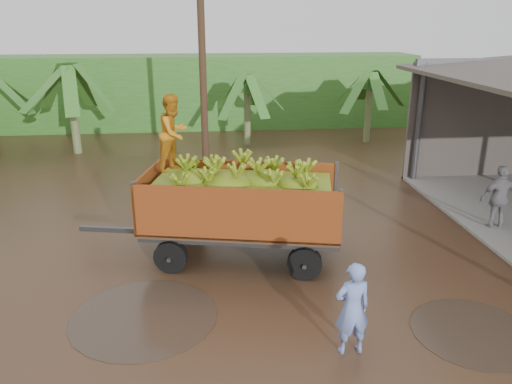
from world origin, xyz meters
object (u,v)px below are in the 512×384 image
Objects in this scene: banana_trailer at (240,202)px; man_grey at (499,198)px; utility_pole at (202,59)px; man_blue at (352,309)px.

banana_trailer is 3.54× the size of man_grey.
banana_trailer is 0.78× the size of utility_pole.
utility_pole is at bearing -35.72° from man_grey.
man_blue is at bearing 41.81° from man_grey.
banana_trailer is at bearing -73.16° from man_blue.
man_grey is at bearing -144.41° from man_blue.
man_grey is at bearing 19.54° from banana_trailer.
banana_trailer is 3.77× the size of man_blue.
man_blue is at bearing -77.22° from utility_pole.
man_grey is (5.29, 4.65, 0.05)m from man_blue.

